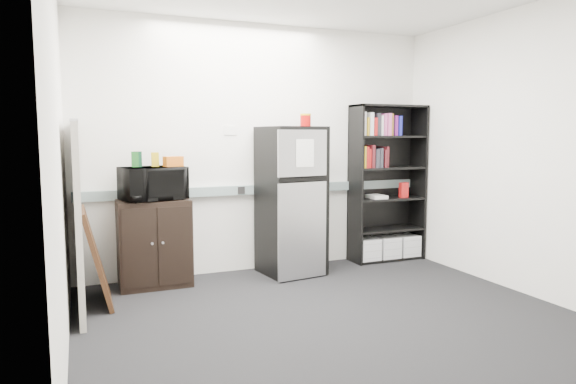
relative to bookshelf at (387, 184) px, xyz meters
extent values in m
plane|color=black|center=(-1.53, -1.57, -0.91)|extent=(4.00, 4.00, 0.00)
cube|color=white|center=(-1.53, 0.18, 0.44)|extent=(4.00, 0.02, 2.70)
cube|color=white|center=(0.47, -1.57, 0.44)|extent=(0.02, 3.50, 2.70)
cube|color=white|center=(-3.53, -1.57, 0.44)|extent=(0.02, 3.50, 2.70)
cube|color=gray|center=(-1.53, 0.15, -0.01)|extent=(3.92, 0.05, 0.10)
cube|color=white|center=(-1.88, 0.18, 0.64)|extent=(0.14, 0.00, 0.10)
cube|color=black|center=(-0.44, -0.01, 0.01)|extent=(0.02, 0.34, 1.85)
cube|color=black|center=(0.44, -0.01, 0.01)|extent=(0.02, 0.34, 1.85)
cube|color=black|center=(0.00, 0.16, 0.01)|extent=(0.90, 0.02, 1.85)
cube|color=black|center=(0.00, -0.01, 0.92)|extent=(0.90, 0.34, 0.02)
cube|color=black|center=(0.00, -0.01, -0.89)|extent=(0.85, 0.32, 0.03)
cube|color=black|center=(0.00, -0.01, -0.54)|extent=(0.85, 0.32, 0.03)
cube|color=black|center=(0.00, -0.01, -0.17)|extent=(0.85, 0.32, 0.02)
cube|color=black|center=(0.00, -0.01, 0.20)|extent=(0.85, 0.32, 0.02)
cube|color=black|center=(0.00, -0.01, 0.57)|extent=(0.85, 0.32, 0.02)
cube|color=silver|center=(-0.28, -0.02, -0.76)|extent=(0.25, 0.30, 0.25)
cube|color=silver|center=(0.00, -0.02, -0.76)|extent=(0.25, 0.30, 0.25)
cube|color=silver|center=(0.28, -0.02, -0.76)|extent=(0.25, 0.30, 0.25)
cube|color=#A49D91|center=(-3.43, -0.49, -0.11)|extent=(0.05, 1.30, 1.60)
cube|color=#B2B2B7|center=(-3.43, -0.49, 0.70)|extent=(0.06, 1.30, 0.02)
cube|color=black|center=(-2.74, -0.06, -0.48)|extent=(0.69, 0.43, 0.87)
cube|color=black|center=(-2.91, -0.28, -0.48)|extent=(0.32, 0.01, 0.76)
cube|color=black|center=(-2.58, -0.28, -0.48)|extent=(0.32, 0.01, 0.76)
cylinder|color=#B2B2B7|center=(-2.79, -0.30, -0.44)|extent=(0.02, 0.02, 0.02)
cylinder|color=#B2B2B7|center=(-2.69, -0.30, -0.44)|extent=(0.02, 0.02, 0.02)
imported|color=black|center=(-2.74, -0.08, 0.12)|extent=(0.66, 0.53, 0.32)
cube|color=#18551C|center=(-2.90, -0.05, 0.35)|extent=(0.07, 0.05, 0.15)
cube|color=#0C361E|center=(-2.87, -0.05, 0.35)|extent=(0.08, 0.06, 0.15)
cube|color=gold|center=(-2.71, -0.05, 0.35)|extent=(0.07, 0.05, 0.14)
cube|color=#C55C13|center=(-2.54, -0.10, 0.33)|extent=(0.20, 0.14, 0.10)
cube|color=black|center=(-1.30, -0.14, -0.13)|extent=(0.67, 0.67, 1.57)
cube|color=#A9A9AD|center=(-1.30, -0.45, 0.41)|extent=(0.57, 0.10, 0.47)
cube|color=#A9A9AD|center=(-1.30, -0.45, -0.40)|extent=(0.57, 0.10, 1.00)
cube|color=black|center=(-1.30, -0.46, 0.14)|extent=(0.57, 0.08, 0.03)
cube|color=white|center=(-1.28, -0.46, 0.41)|extent=(0.21, 0.03, 0.28)
cube|color=black|center=(-1.30, -0.14, 0.67)|extent=(0.67, 0.67, 0.02)
cylinder|color=#A90A07|center=(-1.08, -0.02, 0.75)|extent=(0.12, 0.12, 0.14)
cylinder|color=gold|center=(-1.08, -0.02, 0.83)|extent=(0.12, 0.12, 0.02)
cube|color=black|center=(-3.30, -0.44, -0.48)|extent=(0.24, 0.68, 0.86)
cube|color=beige|center=(-3.28, -0.44, -0.48)|extent=(0.18, 0.58, 0.73)
camera|label=1|loc=(-3.41, -5.20, 0.59)|focal=32.00mm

